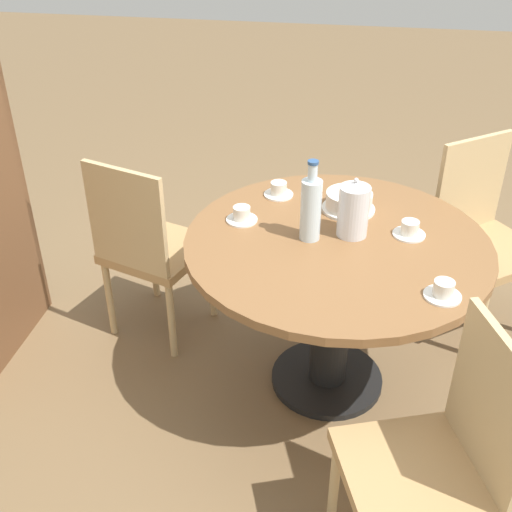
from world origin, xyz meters
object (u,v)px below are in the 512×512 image
(chair_b, at_px, (483,234))
(cup_c, at_px, (279,190))
(water_bottle, at_px, (311,208))
(cake_main, at_px, (349,202))
(chair_c, at_px, (149,246))
(cup_a, at_px, (242,215))
(chair_a, at_px, (437,460))
(cup_d, at_px, (410,230))
(coffee_pot, at_px, (354,209))
(cup_b, at_px, (443,291))

(chair_b, relative_size, cup_c, 7.20)
(water_bottle, xyz_separation_m, cake_main, (0.26, -0.14, -0.10))
(chair_c, xyz_separation_m, cup_a, (-0.13, -0.46, 0.27))
(cake_main, bearing_deg, chair_a, -162.66)
(cup_a, bearing_deg, cup_d, -90.48)
(coffee_pot, bearing_deg, chair_a, -160.20)
(cup_a, bearing_deg, cup_c, -25.02)
(chair_c, relative_size, cup_c, 7.20)
(chair_a, height_order, chair_b, same)
(coffee_pot, height_order, water_bottle, water_bottle)
(chair_c, bearing_deg, cup_b, 175.17)
(chair_c, height_order, water_bottle, water_bottle)
(water_bottle, distance_m, cup_c, 0.40)
(cup_a, bearing_deg, chair_b, -65.04)
(coffee_pot, bearing_deg, water_bottle, 109.14)
(water_bottle, xyz_separation_m, cup_c, (0.34, 0.17, -0.11))
(water_bottle, height_order, cup_d, water_bottle)
(cake_main, distance_m, cup_b, 0.67)
(cup_a, distance_m, cup_c, 0.28)
(chair_c, xyz_separation_m, cake_main, (0.04, -0.89, 0.29))
(chair_a, height_order, cake_main, chair_a)
(cup_a, relative_size, cup_d, 1.00)
(chair_b, height_order, cup_c, chair_b)
(chair_b, relative_size, cup_a, 7.20)
(chair_a, bearing_deg, cup_a, -159.68)
(chair_a, relative_size, cup_a, 7.20)
(chair_b, relative_size, coffee_pot, 3.79)
(chair_c, distance_m, cup_c, 0.65)
(cup_b, relative_size, cup_d, 1.00)
(chair_b, bearing_deg, chair_a, -139.38)
(chair_c, bearing_deg, chair_a, 158.47)
(chair_b, distance_m, cup_c, 1.01)
(chair_a, bearing_deg, cup_c, -170.67)
(cake_main, bearing_deg, cup_c, 74.60)
(chair_a, xyz_separation_m, cake_main, (1.07, 0.33, 0.29))
(cup_a, relative_size, cup_b, 1.00)
(coffee_pot, relative_size, cup_b, 1.90)
(water_bottle, relative_size, cake_main, 1.46)
(chair_c, distance_m, cup_d, 1.18)
(coffee_pot, bearing_deg, cup_c, 49.05)
(coffee_pot, xyz_separation_m, cup_a, (0.04, 0.45, -0.09))
(chair_c, distance_m, water_bottle, 0.87)
(coffee_pot, relative_size, cup_a, 1.90)
(chair_c, height_order, cup_c, chair_c)
(water_bottle, xyz_separation_m, cup_b, (-0.32, -0.49, -0.11))
(cup_b, bearing_deg, cake_main, 31.13)
(cake_main, bearing_deg, chair_c, 92.58)
(cup_b, height_order, cup_d, same)
(cup_a, bearing_deg, chair_c, 74.71)
(cup_c, relative_size, cup_d, 1.00)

